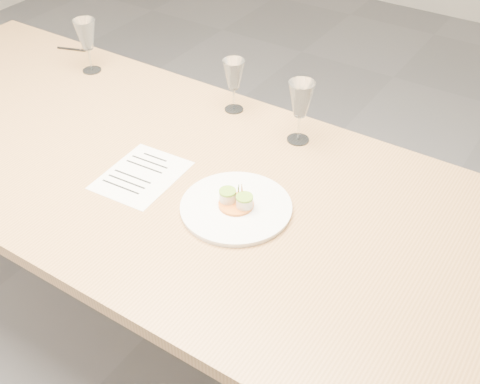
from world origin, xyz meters
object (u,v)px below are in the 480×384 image
Objects in this scene: wine_glass_0 at (86,36)px; recipe_sheet at (141,175)px; dinner_plate at (236,207)px; ballpoint_pen at (72,49)px; wine_glass_1 at (234,76)px; dining_table at (147,177)px; wine_glass_2 at (301,101)px.

recipe_sheet is at bearing -34.32° from wine_glass_0.
recipe_sheet is (-0.32, -0.02, -0.01)m from dinner_plate.
dinner_plate is at bearing 0.54° from recipe_sheet.
recipe_sheet is 2.32× the size of ballpoint_pen.
recipe_sheet is 0.74m from wine_glass_0.
dining_table is at bearing -99.08° from wine_glass_1.
recipe_sheet is (0.04, -0.07, 0.07)m from dining_table.
ballpoint_pen is at bearing 156.26° from wine_glass_0.
wine_glass_2 reaches higher than wine_glass_0.
recipe_sheet is 1.49× the size of wine_glass_1.
wine_glass_0 reaches higher than wine_glass_1.
ballpoint_pen is at bearing 178.10° from wine_glass_1.
wine_glass_2 is (1.10, -0.07, 0.14)m from ballpoint_pen.
wine_glass_1 is at bearing 170.99° from wine_glass_2.
dinner_plate reaches higher than dining_table.
ballpoint_pen is 0.58× the size of wine_glass_2.
wine_glass_0 is (-0.92, 0.38, 0.13)m from dinner_plate.
wine_glass_1 reaches higher than recipe_sheet.
wine_glass_0 is at bearing 157.37° from dinner_plate.
wine_glass_2 is (0.28, -0.04, 0.02)m from wine_glass_1.
dinner_plate is at bearing -55.68° from wine_glass_1.
dinner_plate is (0.37, -0.04, 0.08)m from dining_table.
wine_glass_1 is 0.90× the size of wine_glass_2.
dinner_plate is 1.01m from wine_glass_0.
dining_table is 11.54× the size of wine_glass_2.
wine_glass_2 reaches higher than ballpoint_pen.
wine_glass_0 is at bearing -179.01° from wine_glass_2.
wine_glass_0 is 0.90m from wine_glass_2.
wine_glass_2 is at bearing 93.56° from dinner_plate.
dinner_plate reaches higher than recipe_sheet.
dining_table is 0.69m from wine_glass_0.
wine_glass_1 reaches higher than dinner_plate.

